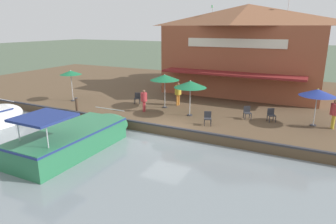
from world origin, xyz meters
TOP-DOWN VIEW (x-y plane):
  - ground_plane at (0.00, 0.00)m, footprint 220.00×220.00m
  - quay_deck at (-11.00, 0.00)m, footprint 22.00×56.00m
  - quay_edge_fender at (-0.10, 0.00)m, footprint 0.20×50.40m
  - waterfront_restaurant at (-13.04, 1.57)m, footprint 10.16×13.97m
  - patio_umbrella_far_corner at (-4.18, -2.26)m, footprint 2.17×2.17m
  - patio_umbrella_by_entrance at (-4.49, 7.94)m, footprint 2.13×2.13m
  - patio_umbrella_near_quay_edge at (-3.08, 0.24)m, footprint 2.21×2.21m
  - patio_umbrella_mid_patio_left at (-2.68, -10.04)m, footprint 1.73×1.73m
  - cafe_chair_far_corner_seat at (-4.37, -4.83)m, footprint 0.58×0.58m
  - cafe_chair_mid_patio at (-4.08, 3.94)m, footprint 0.59×0.59m
  - cafe_chair_beside_entrance at (-1.68, 2.03)m, footprint 0.57×0.57m
  - cafe_chair_under_first_umbrella at (-4.22, 5.45)m, footprint 0.60×0.60m
  - person_at_quay_edge at (-2.53, -3.09)m, footprint 0.45×0.45m
  - person_near_entrance at (-4.41, 8.98)m, footprint 0.50×0.50m
  - person_mid_patio at (-5.27, -1.67)m, footprint 0.51×0.51m
  - motorboat_mid_row at (3.73, -3.44)m, footprint 7.53×2.76m
  - mooring_post at (-0.35, -7.43)m, footprint 0.22×0.22m
  - tree_downstream_bank at (-18.93, -2.43)m, footprint 4.84×4.61m
  - tree_behind_restaurant at (-19.19, 1.32)m, footprint 4.94×4.71m

SIDE VIEW (x-z plane):
  - ground_plane at x=0.00m, z-range 0.00..0.00m
  - quay_deck at x=-11.00m, z-range 0.00..0.60m
  - quay_edge_fender at x=-0.10m, z-range 0.60..0.70m
  - motorboat_mid_row at x=3.73m, z-range -0.43..1.96m
  - cafe_chair_far_corner_seat at x=-4.37m, z-range 0.65..1.50m
  - cafe_chair_mid_patio at x=-4.08m, z-range 0.65..1.50m
  - cafe_chair_beside_entrance at x=-1.68m, z-range 0.65..1.50m
  - cafe_chair_under_first_umbrella at x=-4.22m, z-range 0.65..1.50m
  - mooring_post at x=-0.35m, z-range 0.61..1.63m
  - person_at_quay_edge at x=-2.53m, z-range 0.79..2.40m
  - person_near_entrance at x=-4.41m, z-range 0.84..2.61m
  - person_mid_patio at x=-5.27m, z-range 0.84..2.63m
  - patio_umbrella_by_entrance at x=-4.49m, z-range 1.52..3.87m
  - patio_umbrella_near_quay_edge at x=-3.08m, z-range 1.56..4.02m
  - patio_umbrella_far_corner at x=-4.18m, z-range 1.62..4.18m
  - patio_umbrella_mid_patio_left at x=-2.68m, z-range 1.65..4.19m
  - waterfront_restaurant at x=-13.04m, z-range 0.42..8.76m
  - tree_downstream_bank at x=-18.93m, z-range 1.84..9.19m
  - tree_behind_restaurant at x=-19.19m, z-range 2.06..9.96m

